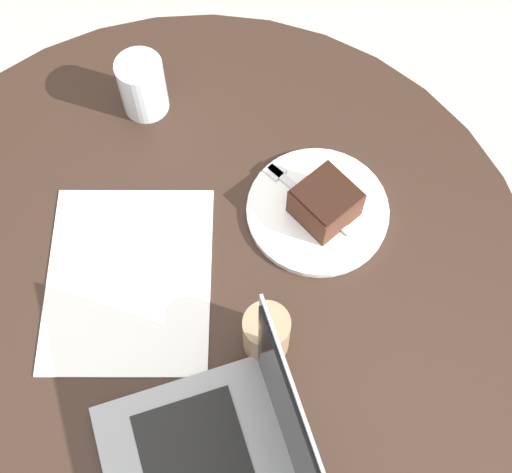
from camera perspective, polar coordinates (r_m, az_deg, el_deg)
name	(u,v)px	position (r m, az deg, el deg)	size (l,w,h in m)	color
ground_plane	(217,400)	(1.78, -3.16, -12.89)	(12.00, 12.00, 0.00)	#B7AD9E
dining_table	(200,322)	(1.22, -4.52, -6.83)	(1.05, 1.05, 0.75)	black
paper_document	(129,278)	(1.08, -10.13, -3.31)	(0.37, 0.34, 0.00)	white
plate	(318,211)	(1.11, 4.95, 2.08)	(0.22, 0.22, 0.01)	white
cake_slice	(325,203)	(1.07, 5.57, 2.72)	(0.11, 0.11, 0.06)	#472619
fork	(300,192)	(1.11, 3.53, 3.61)	(0.08, 0.17, 0.00)	silver
coffee_glass	(266,334)	(0.99, 0.83, -7.77)	(0.07, 0.07, 0.09)	#997556
water_glass	(142,86)	(1.19, -9.07, 11.81)	(0.08, 0.08, 0.10)	silver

